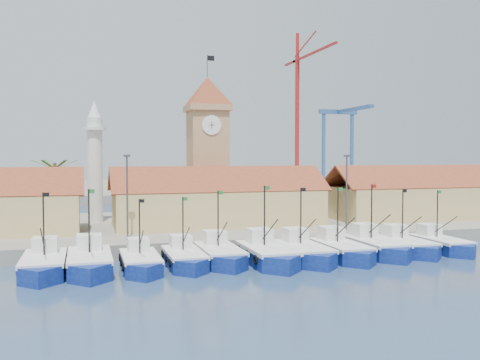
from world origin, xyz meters
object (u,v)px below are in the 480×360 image
object	(u,v)px
boat_0	(43,266)
minaret	(95,161)
boat_5	(268,256)
clock_tower	(207,145)

from	to	relation	value
boat_0	minaret	xyz separation A→B (m)	(4.90, 25.08, 8.94)
boat_5	clock_tower	world-z (taller)	clock_tower
clock_tower	minaret	xyz separation A→B (m)	(-15.00, 2.00, -2.23)
clock_tower	minaret	world-z (taller)	clock_tower
boat_5	minaret	bearing A→B (deg)	120.48
minaret	clock_tower	bearing A→B (deg)	-7.61
boat_5	minaret	world-z (taller)	minaret
boat_5	clock_tower	bearing A→B (deg)	90.92
boat_5	minaret	distance (m)	31.62
boat_0	clock_tower	distance (m)	32.46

